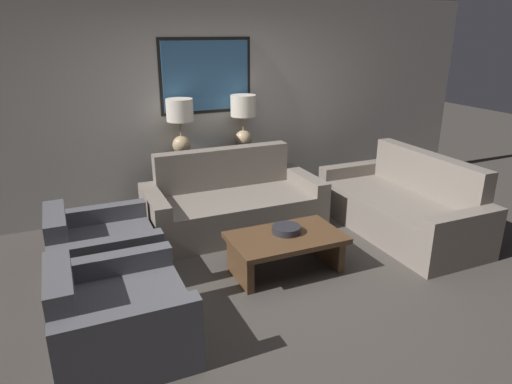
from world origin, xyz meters
The scene contains 11 objects.
ground_plane centered at (0.00, 0.00, 0.00)m, with size 20.00×20.00×0.00m, color #3D3833.
back_wall centered at (0.00, 2.44, 1.33)m, with size 8.01×0.12×2.65m.
console_table centered at (0.00, 2.17, 0.39)m, with size 1.27×0.37×0.77m.
table_lamp_left centered at (-0.41, 2.17, 1.20)m, with size 0.32×0.32×0.70m.
table_lamp_right centered at (0.41, 2.17, 1.20)m, with size 0.32×0.32×0.70m.
couch_by_back_wall centered at (0.00, 1.52, 0.29)m, with size 2.03×0.94×0.90m.
couch_by_side centered at (1.78, 0.65, 0.29)m, with size 0.94×2.03×0.90m.
coffee_table centered at (0.10, 0.34, 0.28)m, with size 1.09×0.66×0.38m.
decorative_bowl centered at (0.13, 0.40, 0.41)m, with size 0.28×0.28×0.07m.
armchair_near_back_wall centered at (-1.55, 0.90, 0.27)m, with size 0.94×0.96×0.73m.
armchair_near_camera centered at (-1.55, -0.22, 0.27)m, with size 0.94×0.96×0.73m.
Camera 1 is at (-1.76, -3.18, 2.24)m, focal length 32.00 mm.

